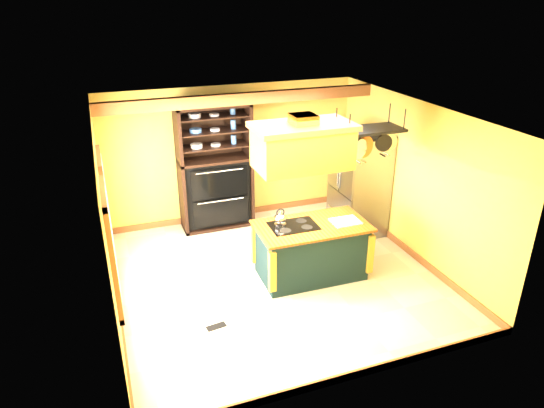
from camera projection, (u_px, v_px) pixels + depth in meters
floor at (276, 276)px, 7.98m from camera, size 5.00×5.00×0.00m
ceiling at (277, 114)px, 6.89m from camera, size 5.00×5.00×0.00m
wall_back at (232, 154)px, 9.59m from camera, size 5.00×0.02×2.70m
wall_front at (356, 286)px, 5.29m from camera, size 5.00×0.02×2.70m
wall_left at (106, 226)px, 6.66m from camera, size 0.02×5.00×2.70m
wall_right at (414, 181)px, 8.22m from camera, size 0.02×5.00×2.70m
ceiling_beam at (242, 99)px, 8.40m from camera, size 5.00×0.15×0.20m
window_near at (112, 249)px, 5.96m from camera, size 0.06×1.06×1.56m
window_far at (106, 205)px, 7.16m from camera, size 0.06×1.06×1.56m
kitchen_island at (311, 250)px, 7.83m from camera, size 1.80×1.02×1.11m
range_hood at (303, 145)px, 7.05m from camera, size 1.47×0.83×0.80m
pot_rack at (369, 136)px, 7.40m from camera, size 1.11×0.52×0.80m
refrigerator at (359, 185)px, 9.17m from camera, size 0.83×0.99×1.93m
hutch at (215, 181)px, 9.39m from camera, size 1.38×0.62×2.44m
floor_register at (216, 326)px, 6.77m from camera, size 0.29×0.16×0.01m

